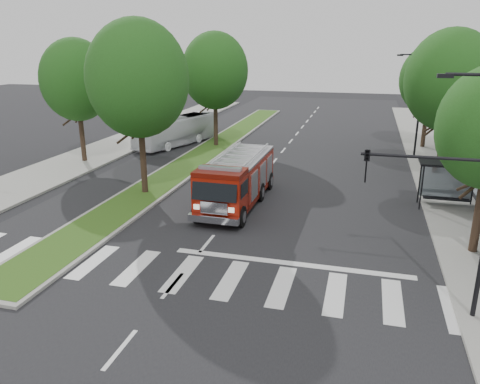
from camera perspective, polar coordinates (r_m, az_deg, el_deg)
name	(u,v)px	position (r m, az deg, el deg)	size (l,w,h in m)	color
ground	(207,244)	(21.55, -4.05, -6.31)	(140.00, 140.00, 0.00)	black
sidewalk_right	(464,198)	(30.43, 25.61, -0.63)	(5.00, 80.00, 0.15)	gray
sidewalk_left	(63,167)	(36.53, -20.74, 2.84)	(5.00, 80.00, 0.15)	gray
median	(209,151)	(39.62, -3.82, 5.07)	(3.00, 50.00, 0.15)	gray
bus_shelter	(449,172)	(27.92, 24.16, 2.24)	(3.20, 1.60, 2.61)	black
tree_right_mid	(450,80)	(33.00, 24.22, 12.30)	(5.60, 5.60, 9.72)	black
tree_right_far	(430,79)	(42.94, 22.19, 12.60)	(5.00, 5.00, 8.73)	black
tree_median_near	(138,79)	(27.65, -12.34, 13.32)	(5.80, 5.80, 10.16)	black
tree_median_far	(215,71)	(40.61, -3.08, 14.54)	(5.60, 5.60, 9.72)	black
tree_left_mid	(76,80)	(36.92, -19.33, 12.76)	(5.20, 5.20, 9.16)	black
streetlight_right_near	(463,183)	(15.90, 25.56, 1.01)	(4.08, 0.22, 8.00)	black
streetlight_right_far	(418,101)	(38.97, 20.89, 10.32)	(2.11, 0.20, 8.00)	black
fire_engine	(237,180)	(26.21, -0.37, 1.46)	(2.70, 8.51, 2.94)	#560C04
city_bus	(177,130)	(42.24, -7.69, 7.45)	(2.20, 9.39, 2.61)	white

